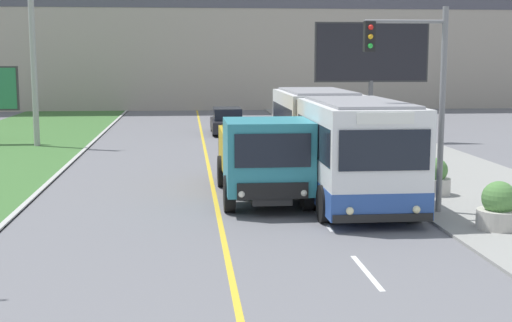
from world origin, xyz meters
The scene contains 8 objects.
city_bus centered at (3.96, 16.96, 1.58)m, with size 2.74×12.13×3.11m.
dump_truck centered at (1.43, 14.92, 1.29)m, with size 2.51×6.94×2.56m.
car_distant centered at (1.45, 34.28, 0.69)m, with size 1.80×4.30×1.45m.
utility_pole_far centered at (-8.09, 29.36, 4.83)m, with size 1.80×0.28×9.55m.
traffic_light_mast centered at (5.40, 12.86, 3.61)m, with size 2.28×0.32×5.65m.
billboard_large centered at (8.45, 29.53, 4.40)m, with size 5.80×0.24×6.02m.
planter_round_near centered at (6.85, 10.82, 0.60)m, with size 1.07×1.07×1.20m.
planter_round_second centered at (6.81, 15.27, 0.59)m, with size 0.95×0.95×1.15m.
Camera 1 is at (-0.84, -5.85, 4.33)m, focal length 50.00 mm.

